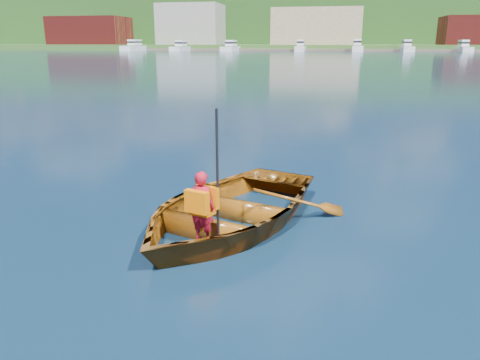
{
  "coord_description": "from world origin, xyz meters",
  "views": [
    {
      "loc": [
        1.44,
        -6.77,
        2.7
      ],
      "look_at": [
        0.17,
        -0.2,
        0.73
      ],
      "focal_mm": 35.0,
      "sensor_mm": 36.0,
      "label": 1
    }
  ],
  "objects": [
    {
      "name": "waterfront_buildings",
      "position": [
        -7.74,
        165.0,
        7.74
      ],
      "size": [
        202.0,
        16.0,
        14.0
      ],
      "color": "brown",
      "rests_on": "ground"
    },
    {
      "name": "marina_yachts",
      "position": [
        4.87,
        143.33,
        1.34
      ],
      "size": [
        145.6,
        13.51,
        4.36
      ],
      "color": "white",
      "rests_on": "ground"
    },
    {
      "name": "rowboat",
      "position": [
        -0.02,
        -0.2,
        0.27
      ],
      "size": [
        4.03,
        4.74,
        0.83
      ],
      "color": "maroon",
      "rests_on": "ground"
    },
    {
      "name": "shoreline",
      "position": [
        0.0,
        236.61,
        10.32
      ],
      "size": [
        400.0,
        140.0,
        22.0
      ],
      "color": "#3C5D24",
      "rests_on": "ground"
    },
    {
      "name": "dock",
      "position": [
        -0.57,
        148.0,
        0.4
      ],
      "size": [
        159.95,
        13.53,
        0.8
      ],
      "color": "brown",
      "rests_on": "ground"
    },
    {
      "name": "hillside_trees",
      "position": [
        -44.29,
        239.48,
        18.62
      ],
      "size": [
        267.38,
        82.85,
        25.42
      ],
      "color": "#382314",
      "rests_on": "ground"
    },
    {
      "name": "child_paddler",
      "position": [
        -0.17,
        -1.1,
        0.62
      ],
      "size": [
        0.43,
        0.42,
        1.8
      ],
      "color": "#A81023",
      "rests_on": "ground"
    },
    {
      "name": "ground",
      "position": [
        0.0,
        0.0,
        0.0
      ],
      "size": [
        600.0,
        600.0,
        0.0
      ],
      "color": "#112146",
      "rests_on": "ground"
    }
  ]
}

